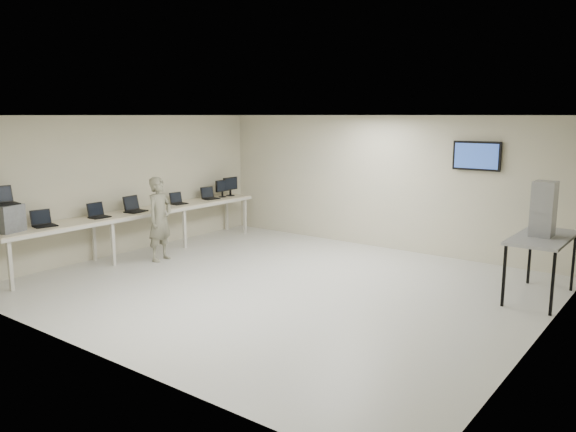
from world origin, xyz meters
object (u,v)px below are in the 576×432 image
Objects in this scene: soldier at (160,219)px; side_table at (542,241)px; workbench at (141,214)px; equipment_box at (7,218)px.

soldier reaches higher than side_table.
workbench is 13.23× the size of equipment_box.
equipment_box is 0.28× the size of side_table.
side_table is at bearing 17.77° from equipment_box.
soldier is (0.69, -0.09, -0.01)m from workbench.
workbench is 3.65× the size of side_table.
side_table reaches higher than workbench.
workbench is at bearing 73.01° from soldier.
equipment_box is 2.70m from soldier.
soldier reaches higher than equipment_box.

